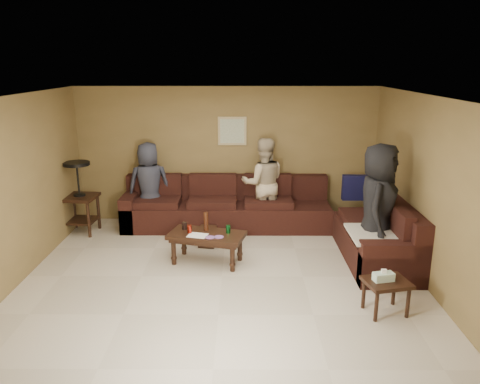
{
  "coord_description": "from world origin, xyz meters",
  "views": [
    {
      "loc": [
        0.28,
        -6.02,
        2.92
      ],
      "look_at": [
        0.25,
        0.85,
        1.0
      ],
      "focal_mm": 35.0,
      "sensor_mm": 36.0,
      "label": 1
    }
  ],
  "objects_px": {
    "person_left": "(149,185)",
    "person_middle": "(263,183)",
    "sectional_sofa": "(273,220)",
    "side_table_right": "(386,285)",
    "person_right": "(378,206)",
    "coffee_table": "(207,238)",
    "waste_bin": "(208,237)",
    "end_table_left": "(80,196)"
  },
  "relations": [
    {
      "from": "side_table_right",
      "to": "person_right",
      "type": "height_order",
      "value": "person_right"
    },
    {
      "from": "end_table_left",
      "to": "person_left",
      "type": "xyz_separation_m",
      "value": [
        1.16,
        0.33,
        0.11
      ]
    },
    {
      "from": "end_table_left",
      "to": "person_left",
      "type": "distance_m",
      "value": 1.21
    },
    {
      "from": "coffee_table",
      "to": "person_left",
      "type": "bearing_deg",
      "value": 125.41
    },
    {
      "from": "person_middle",
      "to": "person_right",
      "type": "distance_m",
      "value": 2.31
    },
    {
      "from": "person_left",
      "to": "end_table_left",
      "type": "bearing_deg",
      "value": 2.33
    },
    {
      "from": "sectional_sofa",
      "to": "side_table_right",
      "type": "relative_size",
      "value": 7.93
    },
    {
      "from": "end_table_left",
      "to": "person_middle",
      "type": "xyz_separation_m",
      "value": [
        3.21,
        0.31,
        0.15
      ]
    },
    {
      "from": "person_left",
      "to": "person_middle",
      "type": "distance_m",
      "value": 2.05
    },
    {
      "from": "sectional_sofa",
      "to": "waste_bin",
      "type": "relative_size",
      "value": 14.56
    },
    {
      "from": "end_table_left",
      "to": "side_table_right",
      "type": "bearing_deg",
      "value": -31.08
    },
    {
      "from": "sectional_sofa",
      "to": "person_left",
      "type": "xyz_separation_m",
      "value": [
        -2.2,
        0.58,
        0.45
      ]
    },
    {
      "from": "sectional_sofa",
      "to": "person_right",
      "type": "bearing_deg",
      "value": -38.6
    },
    {
      "from": "person_middle",
      "to": "side_table_right",
      "type": "bearing_deg",
      "value": 109.95
    },
    {
      "from": "waste_bin",
      "to": "person_middle",
      "type": "xyz_separation_m",
      "value": [
        0.94,
        0.93,
        0.66
      ]
    },
    {
      "from": "waste_bin",
      "to": "person_left",
      "type": "height_order",
      "value": "person_left"
    },
    {
      "from": "person_middle",
      "to": "waste_bin",
      "type": "bearing_deg",
      "value": 41.01
    },
    {
      "from": "side_table_right",
      "to": "person_right",
      "type": "bearing_deg",
      "value": 80.15
    },
    {
      "from": "sectional_sofa",
      "to": "person_middle",
      "type": "distance_m",
      "value": 0.76
    },
    {
      "from": "side_table_right",
      "to": "person_left",
      "type": "bearing_deg",
      "value": 137.78
    },
    {
      "from": "sectional_sofa",
      "to": "side_table_right",
      "type": "xyz_separation_m",
      "value": [
        1.18,
        -2.49,
        0.04
      ]
    },
    {
      "from": "sectional_sofa",
      "to": "person_right",
      "type": "height_order",
      "value": "person_right"
    },
    {
      "from": "waste_bin",
      "to": "side_table_right",
      "type": "bearing_deg",
      "value": -42.89
    },
    {
      "from": "coffee_table",
      "to": "side_table_right",
      "type": "distance_m",
      "value": 2.67
    },
    {
      "from": "person_middle",
      "to": "sectional_sofa",
      "type": "bearing_deg",
      "value": 101.58
    },
    {
      "from": "waste_bin",
      "to": "person_right",
      "type": "bearing_deg",
      "value": -16.79
    },
    {
      "from": "person_left",
      "to": "coffee_table",
      "type": "bearing_deg",
      "value": 111.9
    },
    {
      "from": "side_table_right",
      "to": "person_left",
      "type": "height_order",
      "value": "person_left"
    },
    {
      "from": "end_table_left",
      "to": "waste_bin",
      "type": "xyz_separation_m",
      "value": [
        2.26,
        -0.62,
        -0.5
      ]
    },
    {
      "from": "person_right",
      "to": "waste_bin",
      "type": "bearing_deg",
      "value": 93.94
    },
    {
      "from": "end_table_left",
      "to": "waste_bin",
      "type": "relative_size",
      "value": 3.97
    },
    {
      "from": "coffee_table",
      "to": "side_table_right",
      "type": "relative_size",
      "value": 2.07
    },
    {
      "from": "waste_bin",
      "to": "person_middle",
      "type": "bearing_deg",
      "value": 44.66
    },
    {
      "from": "sectional_sofa",
      "to": "waste_bin",
      "type": "distance_m",
      "value": 1.17
    },
    {
      "from": "side_table_right",
      "to": "person_right",
      "type": "distance_m",
      "value": 1.48
    },
    {
      "from": "waste_bin",
      "to": "person_right",
      "type": "relative_size",
      "value": 0.17
    },
    {
      "from": "end_table_left",
      "to": "waste_bin",
      "type": "height_order",
      "value": "end_table_left"
    },
    {
      "from": "sectional_sofa",
      "to": "person_right",
      "type": "xyz_separation_m",
      "value": [
        1.41,
        -1.13,
        0.59
      ]
    },
    {
      "from": "coffee_table",
      "to": "person_middle",
      "type": "relative_size",
      "value": 0.74
    },
    {
      "from": "person_left",
      "to": "person_right",
      "type": "height_order",
      "value": "person_right"
    },
    {
      "from": "sectional_sofa",
      "to": "person_left",
      "type": "bearing_deg",
      "value": 165.24
    },
    {
      "from": "person_middle",
      "to": "person_right",
      "type": "relative_size",
      "value": 0.89
    }
  ]
}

